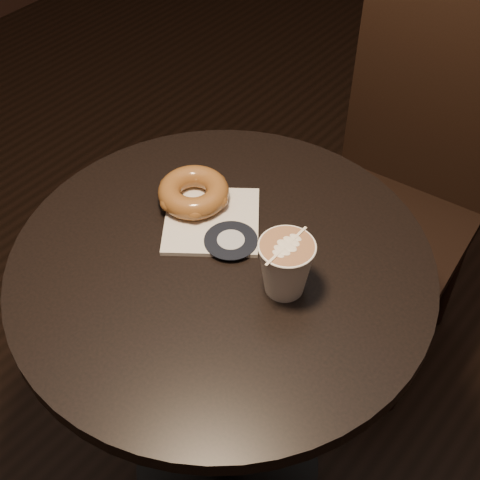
{
  "coord_description": "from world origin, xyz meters",
  "views": [
    {
      "loc": [
        0.48,
        -0.54,
        1.56
      ],
      "look_at": [
        0.01,
        0.03,
        0.79
      ],
      "focal_mm": 50.0,
      "sensor_mm": 36.0,
      "label": 1
    }
  ],
  "objects_px": {
    "chair": "(405,174)",
    "latte_cup": "(286,267)",
    "cafe_table": "(223,333)",
    "pastry_bag": "(212,221)",
    "doughnut": "(194,192)"
  },
  "relations": [
    {
      "from": "chair",
      "to": "latte_cup",
      "type": "distance_m",
      "value": 0.66
    },
    {
      "from": "cafe_table",
      "to": "chair",
      "type": "xyz_separation_m",
      "value": [
        0.03,
        0.62,
        -0.01
      ]
    },
    {
      "from": "chair",
      "to": "cafe_table",
      "type": "bearing_deg",
      "value": -99.2
    },
    {
      "from": "pastry_bag",
      "to": "latte_cup",
      "type": "height_order",
      "value": "latte_cup"
    },
    {
      "from": "chair",
      "to": "doughnut",
      "type": "relative_size",
      "value": 7.74
    },
    {
      "from": "doughnut",
      "to": "chair",
      "type": "bearing_deg",
      "value": 74.07
    },
    {
      "from": "latte_cup",
      "to": "doughnut",
      "type": "bearing_deg",
      "value": 167.41
    },
    {
      "from": "cafe_table",
      "to": "latte_cup",
      "type": "distance_m",
      "value": 0.27
    },
    {
      "from": "cafe_table",
      "to": "doughnut",
      "type": "relative_size",
      "value": 6.01
    },
    {
      "from": "cafe_table",
      "to": "chair",
      "type": "relative_size",
      "value": 0.78
    },
    {
      "from": "cafe_table",
      "to": "doughnut",
      "type": "distance_m",
      "value": 0.27
    },
    {
      "from": "chair",
      "to": "pastry_bag",
      "type": "distance_m",
      "value": 0.61
    },
    {
      "from": "doughnut",
      "to": "latte_cup",
      "type": "xyz_separation_m",
      "value": [
        0.24,
        -0.05,
        0.02
      ]
    },
    {
      "from": "chair",
      "to": "pastry_bag",
      "type": "height_order",
      "value": "chair"
    },
    {
      "from": "pastry_bag",
      "to": "cafe_table",
      "type": "bearing_deg",
      "value": -76.74
    }
  ]
}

